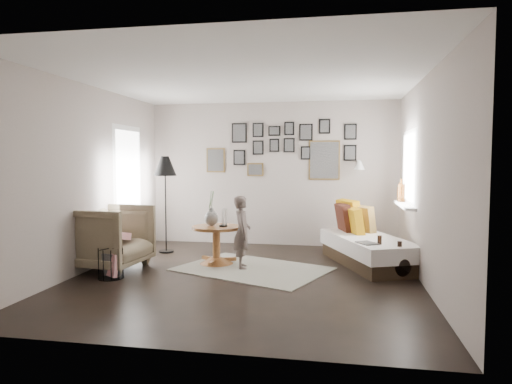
% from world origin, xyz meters
% --- Properties ---
extents(ground, '(4.80, 4.80, 0.00)m').
position_xyz_m(ground, '(0.00, 0.00, 0.00)').
color(ground, black).
rests_on(ground, ground).
extents(wall_back, '(4.50, 0.00, 4.50)m').
position_xyz_m(wall_back, '(0.00, 2.40, 1.30)').
color(wall_back, '#A89B93').
rests_on(wall_back, ground).
extents(wall_front, '(4.50, 0.00, 4.50)m').
position_xyz_m(wall_front, '(0.00, -2.40, 1.30)').
color(wall_front, '#A89B93').
rests_on(wall_front, ground).
extents(wall_left, '(0.00, 4.80, 4.80)m').
position_xyz_m(wall_left, '(-2.25, 0.00, 1.30)').
color(wall_left, '#A89B93').
rests_on(wall_left, ground).
extents(wall_right, '(0.00, 4.80, 4.80)m').
position_xyz_m(wall_right, '(2.25, 0.00, 1.30)').
color(wall_right, '#A89B93').
rests_on(wall_right, ground).
extents(ceiling, '(4.80, 4.80, 0.00)m').
position_xyz_m(ceiling, '(0.00, 0.00, 2.60)').
color(ceiling, white).
rests_on(ceiling, wall_back).
extents(door_left, '(0.00, 2.14, 2.14)m').
position_xyz_m(door_left, '(-2.23, 1.20, 1.05)').
color(door_left, white).
rests_on(door_left, wall_left).
extents(window_right, '(0.15, 1.32, 1.30)m').
position_xyz_m(window_right, '(2.18, 1.34, 0.93)').
color(window_right, white).
rests_on(window_right, wall_right).
extents(gallery_wall, '(2.74, 0.03, 1.08)m').
position_xyz_m(gallery_wall, '(0.29, 2.38, 1.74)').
color(gallery_wall, brown).
rests_on(gallery_wall, wall_back).
extents(wall_sconce, '(0.18, 0.36, 0.16)m').
position_xyz_m(wall_sconce, '(1.55, 2.13, 1.46)').
color(wall_sconce, white).
rests_on(wall_sconce, wall_back).
extents(rug, '(2.38, 2.06, 0.01)m').
position_xyz_m(rug, '(0.01, 0.43, 0.01)').
color(rug, silver).
rests_on(rug, ground).
extents(pedestal_table, '(0.73, 0.73, 0.57)m').
position_xyz_m(pedestal_table, '(-0.58, 0.66, 0.27)').
color(pedestal_table, brown).
rests_on(pedestal_table, ground).
extents(vase, '(0.21, 0.21, 0.52)m').
position_xyz_m(vase, '(-0.66, 0.68, 0.73)').
color(vase, black).
rests_on(vase, pedestal_table).
extents(candles, '(0.13, 0.13, 0.27)m').
position_xyz_m(candles, '(-0.47, 0.66, 0.70)').
color(candles, black).
rests_on(candles, pedestal_table).
extents(daybed, '(1.44, 2.01, 0.91)m').
position_xyz_m(daybed, '(1.64, 1.09, 0.28)').
color(daybed, black).
rests_on(daybed, ground).
extents(magazine_on_daybed, '(0.32, 0.35, 0.01)m').
position_xyz_m(magazine_on_daybed, '(1.59, 0.45, 0.43)').
color(magazine_on_daybed, black).
rests_on(magazine_on_daybed, daybed).
extents(armchair, '(1.10, 1.07, 0.92)m').
position_xyz_m(armchair, '(-2.00, 0.09, 0.46)').
color(armchair, '#6D6149').
rests_on(armchair, ground).
extents(armchair_cushion, '(0.47, 0.48, 0.19)m').
position_xyz_m(armchair_cushion, '(-2.00, 0.14, 0.48)').
color(armchair_cushion, white).
rests_on(armchair_cushion, armchair).
extents(floor_lamp, '(0.38, 0.38, 1.61)m').
position_xyz_m(floor_lamp, '(-1.65, 1.37, 1.39)').
color(floor_lamp, black).
rests_on(floor_lamp, ground).
extents(magazine_basket, '(0.42, 0.42, 0.40)m').
position_xyz_m(magazine_basket, '(-1.73, -0.37, 0.20)').
color(magazine_basket, black).
rests_on(magazine_basket, ground).
extents(demijohn_large, '(0.36, 0.36, 0.54)m').
position_xyz_m(demijohn_large, '(1.76, 0.42, 0.21)').
color(demijohn_large, black).
rests_on(demijohn_large, ground).
extents(demijohn_small, '(0.32, 0.32, 0.49)m').
position_xyz_m(demijohn_small, '(2.00, 0.30, 0.18)').
color(demijohn_small, black).
rests_on(demijohn_small, ground).
extents(child, '(0.35, 0.44, 1.04)m').
position_xyz_m(child, '(-0.15, 0.47, 0.52)').
color(child, '#534642').
rests_on(child, ground).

